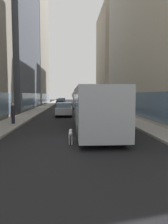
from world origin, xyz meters
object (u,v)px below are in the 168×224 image
Objects in this scene: car_blue_hatchback at (62,101)px; car_silver_sedan at (64,109)px; car_black_suv at (60,102)px; dalmatian_dog at (71,134)px; car_white_van at (84,102)px; transit_bus at (93,106)px; box_truck at (80,100)px; pedestrian_with_handbag at (13,113)px.

car_blue_hatchback is 33.69m from car_silver_sedan.
car_black_suv is 37.02m from dalmatian_dog.
car_white_van is 39.19m from dalmatian_dog.
transit_bus is 4.51m from dalmatian_dog.
box_truck is 20.56m from pedestrian_with_handbag.
car_silver_sedan is at bearing 93.14° from dalmatian_dog.
pedestrian_with_handbag reaches higher than dalmatian_dog.
car_silver_sedan is 12.73m from box_truck.
pedestrian_with_handbag is (-2.45, -40.69, 0.19)m from car_blue_hatchback.
car_blue_hatchback is 10.14m from car_white_van.
car_black_suv is at bearing 96.93° from transit_bus.
car_black_suv is (-1.60, 23.09, -0.00)m from car_silver_sedan.
pedestrian_with_handbag is at bearing 156.48° from transit_bus.
car_silver_sedan is 25.51m from car_white_van.
transit_bus is 22.32m from box_truck.
car_blue_hatchback is at bearing 123.51° from car_white_van.
car_white_van is 33.22m from pedestrian_with_handbag.
car_black_suv is at bearing 93.96° from car_silver_sedan.
car_silver_sedan reaches higher than dalmatian_dog.
box_truck is (4.00, -10.61, 0.85)m from car_black_suv.
car_black_suv is at bearing -90.00° from car_blue_hatchback.
dalmatian_dog is at bearing -87.16° from car_blue_hatchback.
car_black_suv is at bearing 85.35° from pedestrian_with_handbag.
dalmatian_dog is (-1.64, -26.33, -1.15)m from box_truck.
transit_bus is 2.80× the size of car_black_suv.
car_blue_hatchback is 2.52× the size of pedestrian_with_handbag.
transit_bus is 43.69m from car_blue_hatchback.
car_blue_hatchback is 21.57m from box_truck.
box_truck is at bearing -97.17° from car_white_van.
box_truck is 26.41m from dalmatian_dog.
car_silver_sedan is 0.53× the size of box_truck.
car_blue_hatchback is 1.07× the size of car_silver_sedan.
box_truck is (4.00, -21.18, 0.84)m from car_blue_hatchback.
car_silver_sedan is 8.12m from pedestrian_with_handbag.
pedestrian_with_handbag is (-6.45, -19.52, -0.65)m from box_truck.
car_white_van is at bearing -56.49° from car_blue_hatchback.
car_silver_sedan is 0.97× the size of car_white_van.
transit_bus is 1.54× the size of box_truck.
pedestrian_with_handbag is (-8.05, -32.23, 0.19)m from car_white_van.
box_truck is at bearing 71.72° from pedestrian_with_handbag.
car_black_suv is (-4.00, 32.93, -0.96)m from transit_bus.
pedestrian_with_handbag is at bearing -94.65° from car_black_suv.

